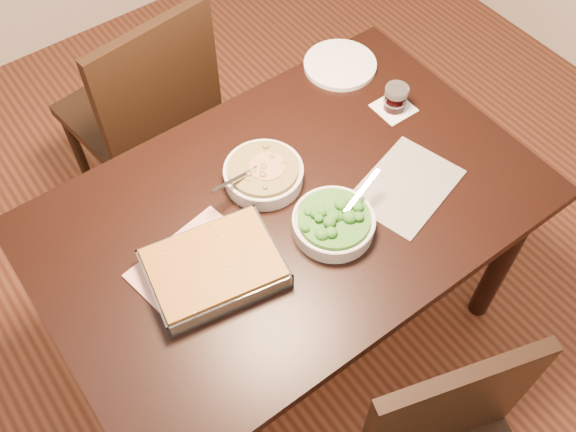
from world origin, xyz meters
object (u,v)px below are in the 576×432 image
at_px(stew_bowl, 264,173).
at_px(broccoli_bowl, 334,223).
at_px(table, 289,226).
at_px(dinner_plate, 340,65).
at_px(wine_tumbler, 396,98).
at_px(chair_far, 147,110).
at_px(baking_dish, 214,268).

height_order(stew_bowl, broccoli_bowl, same).
xyz_separation_m(table, broccoli_bowl, (0.05, -0.13, 0.13)).
bearing_deg(dinner_plate, wine_tumbler, -86.61).
xyz_separation_m(table, dinner_plate, (0.47, 0.36, 0.10)).
height_order(stew_bowl, chair_far, chair_far).
relative_size(stew_bowl, chair_far, 0.26).
xyz_separation_m(broccoli_bowl, chair_far, (-0.12, 0.90, -0.24)).
bearing_deg(table, broccoli_bowl, -69.10).
bearing_deg(baking_dish, table, 22.36).
distance_m(table, broccoli_bowl, 0.19).
bearing_deg(baking_dish, dinner_plate, 39.58).
bearing_deg(baking_dish, chair_far, 85.92).
bearing_deg(baking_dish, wine_tumbler, 23.11).
xyz_separation_m(table, wine_tumbler, (0.49, 0.11, 0.14)).
xyz_separation_m(broccoli_bowl, baking_dish, (-0.33, 0.07, -0.00)).
height_order(table, stew_bowl, stew_bowl).
xyz_separation_m(stew_bowl, baking_dish, (-0.28, -0.18, -0.00)).
distance_m(table, dinner_plate, 0.60).
distance_m(wine_tumbler, dinner_plate, 0.25).
xyz_separation_m(table, chair_far, (-0.07, 0.77, -0.11)).
relative_size(broccoli_bowl, chair_far, 0.26).
bearing_deg(stew_bowl, baking_dish, -147.60).
xyz_separation_m(stew_bowl, broccoli_bowl, (0.05, -0.25, -0.00)).
height_order(broccoli_bowl, baking_dish, broccoli_bowl).
bearing_deg(stew_bowl, broccoli_bowl, -77.94).
relative_size(broccoli_bowl, dinner_plate, 1.06).
height_order(table, broccoli_bowl, broccoli_bowl).
distance_m(baking_dish, wine_tumbler, 0.79).
distance_m(broccoli_bowl, baking_dish, 0.34).
relative_size(stew_bowl, baking_dish, 0.68).
relative_size(wine_tumbler, chair_far, 0.08).
height_order(baking_dish, dinner_plate, baking_dish).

